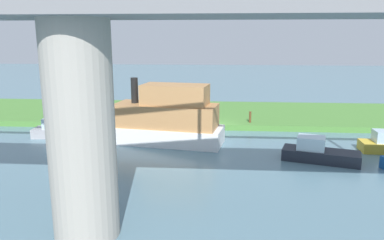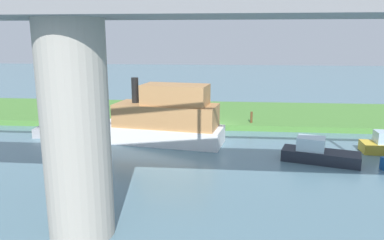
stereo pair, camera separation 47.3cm
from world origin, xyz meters
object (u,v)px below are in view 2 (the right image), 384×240
Objects in this scene: houseboat_blue at (318,153)px; person_on_bank at (186,112)px; motorboat_red at (164,119)px; mooring_post at (251,117)px; motorboat_white at (63,129)px; bridge_pylon at (76,132)px.

person_on_bank is at bearing -44.10° from houseboat_blue.
motorboat_red reaches higher than houseboat_blue.
mooring_post is 0.20× the size of houseboat_blue.
person_on_bank is 13.38m from houseboat_blue.
person_on_bank reaches higher than motorboat_white.
person_on_bank is 5.89m from motorboat_red.
bridge_pylon is 20.68m from mooring_post.
bridge_pylon is 13.86m from motorboat_red.
motorboat_red is (1.04, 5.76, 0.61)m from person_on_bank.
mooring_post is 0.10× the size of motorboat_red.
houseboat_blue is at bearing -139.26° from bridge_pylon.
bridge_pylon is 15.86m from houseboat_blue.
motorboat_white is (7.44, -14.65, -3.70)m from bridge_pylon.
bridge_pylon is 0.85× the size of motorboat_red.
mooring_post is at bearing -112.95° from bridge_pylon.
bridge_pylon is 1.69× the size of houseboat_blue.
houseboat_blue reaches higher than motorboat_white.
houseboat_blue is (-11.68, -10.06, -3.69)m from bridge_pylon.
motorboat_red reaches higher than person_on_bank.
motorboat_red is 8.65m from motorboat_white.
bridge_pylon is at bearing 67.05° from mooring_post.
person_on_bank is 5.91m from mooring_post.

